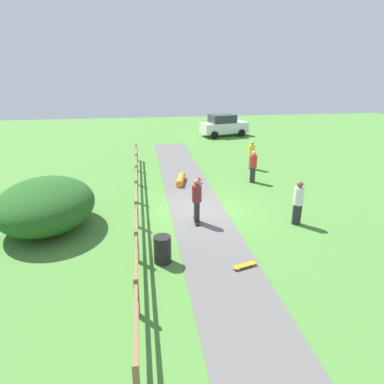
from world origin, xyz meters
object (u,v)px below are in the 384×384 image
at_px(parked_car_white, 224,125).
at_px(skateboard_loose, 245,265).
at_px(trash_bin, 162,249).
at_px(bystander_yellow, 252,154).
at_px(bush_large, 46,205).
at_px(bystander_red, 253,165).
at_px(skater_riding, 197,199).
at_px(skater_fallen, 182,179).
at_px(bystander_white, 298,201).

bearing_deg(parked_car_white, skateboard_loose, -101.82).
xyz_separation_m(trash_bin, bystander_yellow, (6.12, 9.96, 0.49)).
bearing_deg(bystander_yellow, parked_car_white, 85.45).
distance_m(bush_large, bystander_red, 10.49).
height_order(skater_riding, skater_fallen, skater_riding).
relative_size(trash_bin, bystander_yellow, 0.53).
xyz_separation_m(bush_large, bystander_red, (9.61, 4.22, 0.00)).
xyz_separation_m(skateboard_loose, bystander_yellow, (3.63, 10.69, 0.85)).
bearing_deg(bystander_yellow, bystander_red, -106.02).
relative_size(trash_bin, skateboard_loose, 1.09).
height_order(bush_large, skater_riding, bush_large).
bearing_deg(parked_car_white, skater_riding, -106.82).
distance_m(skater_fallen, bystander_white, 6.98).
bearing_deg(skater_riding, parked_car_white, 73.18).
relative_size(bystander_red, bystander_yellow, 1.02).
bearing_deg(skater_riding, trash_bin, -119.38).
relative_size(bush_large, bystander_red, 2.51).
bearing_deg(bush_large, skater_fallen, 38.47).
height_order(skater_fallen, skateboard_loose, skater_fallen).
distance_m(skater_fallen, parked_car_white, 13.96).
relative_size(bush_large, bystander_yellow, 2.55).
bearing_deg(skater_fallen, skateboard_loose, -84.06).
relative_size(bush_large, skateboard_loose, 5.28).
relative_size(skater_fallen, bystander_white, 0.96).
bearing_deg(parked_car_white, bystander_yellow, -94.55).
bearing_deg(skateboard_loose, bystander_red, 70.43).
distance_m(bystander_white, bystander_yellow, 7.92).
xyz_separation_m(skater_fallen, parked_car_white, (5.37, 12.86, 0.76)).
height_order(trash_bin, parked_car_white, parked_car_white).
distance_m(bystander_white, parked_car_white, 18.69).
relative_size(skater_riding, skateboard_loose, 2.20).
distance_m(bush_large, bystander_white, 9.73).
height_order(skater_riding, parked_car_white, parked_car_white).
xyz_separation_m(bush_large, skater_fallen, (5.82, 4.62, -0.76)).
xyz_separation_m(bystander_red, parked_car_white, (1.58, 13.26, 0.00)).
bearing_deg(trash_bin, parked_car_white, 71.37).
xyz_separation_m(skater_riding, skateboard_loose, (0.94, -3.50, -0.94)).
xyz_separation_m(bystander_white, bystander_yellow, (0.67, 7.89, -0.04)).
distance_m(skater_riding, bystander_white, 3.96).
relative_size(skater_riding, bystander_white, 1.02).
bearing_deg(bystander_red, skater_riding, -129.46).
bearing_deg(bystander_white, skater_fallen, 123.74).
height_order(skater_fallen, bystander_yellow, bystander_yellow).
xyz_separation_m(skater_fallen, bystander_white, (3.85, -5.77, 0.78)).
relative_size(trash_bin, skater_fallen, 0.53).
bearing_deg(trash_bin, bystander_red, 54.01).
bearing_deg(skater_fallen, parked_car_white, 67.33).
height_order(bush_large, parked_car_white, parked_car_white).
bearing_deg(bystander_white, bystander_yellow, 85.17).
xyz_separation_m(skateboard_loose, bystander_red, (2.90, 8.16, 0.87)).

